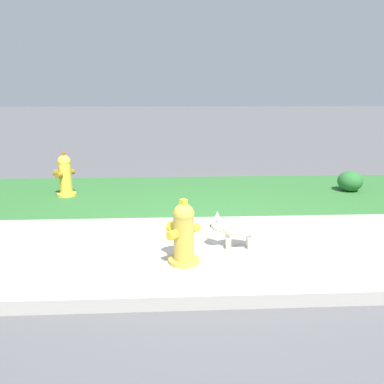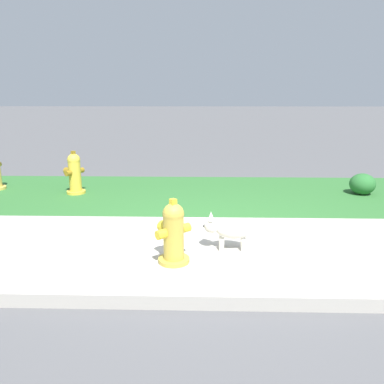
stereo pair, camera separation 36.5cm
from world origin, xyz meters
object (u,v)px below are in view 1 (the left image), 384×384
shrub_bush_far_verge (350,181)px  fire_hydrant_near_corner (65,175)px  fire_hydrant_mid_block (183,233)px  small_white_dog (235,228)px

shrub_bush_far_verge → fire_hydrant_near_corner: bearing=-179.1°
fire_hydrant_mid_block → small_white_dog: 0.66m
fire_hydrant_mid_block → shrub_bush_far_verge: fire_hydrant_mid_block is taller
fire_hydrant_mid_block → fire_hydrant_near_corner: bearing=84.2°
fire_hydrant_mid_block → small_white_dog: fire_hydrant_mid_block is taller
small_white_dog → fire_hydrant_near_corner: bearing=-41.0°
fire_hydrant_mid_block → small_white_dog: bearing=-9.8°
fire_hydrant_near_corner → fire_hydrant_mid_block: (1.87, -2.68, -0.04)m
fire_hydrant_mid_block → shrub_bush_far_verge: (2.97, 2.76, -0.13)m
fire_hydrant_near_corner → small_white_dog: 3.38m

